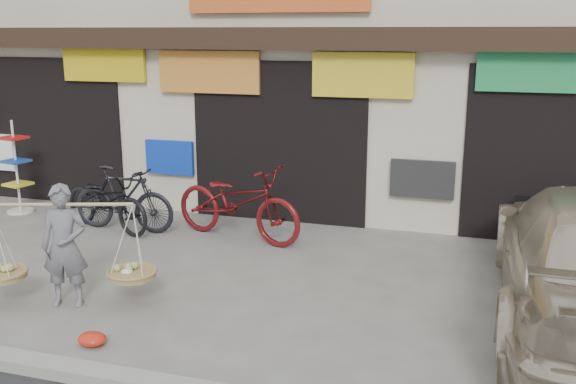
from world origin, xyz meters
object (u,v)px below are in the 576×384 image
(street_vendor, at_px, (65,251))
(bike_0, at_px, (107,200))
(display_rack, at_px, (17,176))
(bike_2, at_px, (238,202))
(bike_1, at_px, (123,199))

(street_vendor, bearing_deg, bike_0, 95.73)
(bike_0, height_order, display_rack, display_rack)
(street_vendor, relative_size, bike_2, 0.89)
(street_vendor, distance_m, display_rack, 4.59)
(street_vendor, height_order, bike_1, street_vendor)
(bike_1, height_order, bike_2, bike_2)
(bike_1, bearing_deg, street_vendor, -161.43)
(bike_0, relative_size, bike_1, 1.06)
(street_vendor, height_order, bike_2, street_vendor)
(street_vendor, relative_size, display_rack, 1.21)
(bike_1, bearing_deg, bike_2, -85.32)
(bike_1, relative_size, display_rack, 1.07)
(bike_0, bearing_deg, street_vendor, -138.22)
(bike_0, bearing_deg, display_rack, 95.55)
(bike_2, bearing_deg, street_vendor, 175.29)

